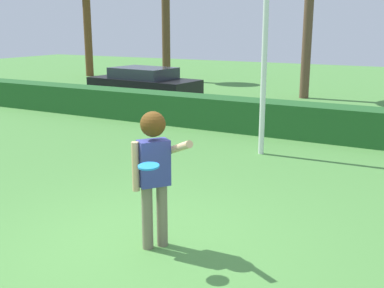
% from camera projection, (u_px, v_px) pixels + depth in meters
% --- Properties ---
extents(ground_plane, '(60.00, 60.00, 0.00)m').
position_uv_depth(ground_plane, '(140.00, 246.00, 6.20)').
color(ground_plane, '#4C873E').
extents(person, '(0.84, 0.47, 1.78)m').
position_uv_depth(person, '(154.00, 164.00, 5.92)').
color(person, '#796E58').
rests_on(person, ground).
extents(frisbee, '(0.25, 0.25, 0.04)m').
position_uv_depth(frisbee, '(149.00, 166.00, 5.45)').
color(frisbee, '#268CE5').
extents(hedge_row, '(24.20, 0.90, 0.86)m').
position_uv_depth(hedge_row, '(298.00, 120.00, 12.13)').
color(hedge_row, '#225725').
rests_on(hedge_row, ground).
extents(parked_car_black, '(4.34, 2.13, 1.25)m').
position_uv_depth(parked_car_black, '(144.00, 83.00, 17.70)').
color(parked_car_black, black).
rests_on(parked_car_black, ground).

